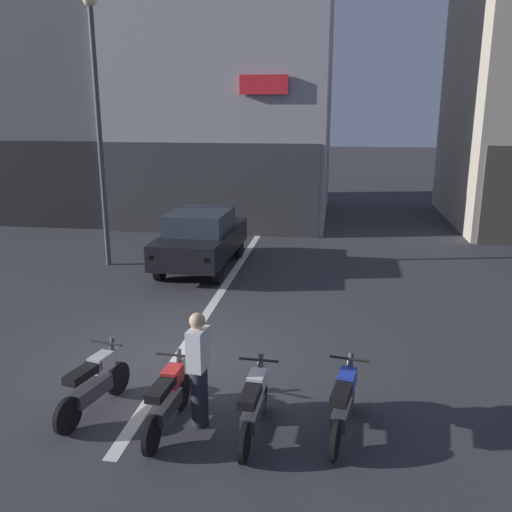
{
  "coord_description": "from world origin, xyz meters",
  "views": [
    {
      "loc": [
        2.71,
        -8.61,
        4.27
      ],
      "look_at": [
        1.12,
        2.0,
        1.4
      ],
      "focal_mm": 38.23,
      "sensor_mm": 36.0,
      "label": 1
    }
  ],
  "objects_px": {
    "motorcycle_red_row_left_mid": "(168,399)",
    "motorcycle_white_row_centre": "(254,405)",
    "motorcycle_blue_row_right_mid": "(344,403)",
    "person_by_motorcycles": "(199,369)",
    "motorcycle_silver_row_leftmost": "(94,383)",
    "street_lamp": "(98,108)",
    "car_black_crossing_near": "(201,237)"
  },
  "relations": [
    {
      "from": "car_black_crossing_near",
      "to": "person_by_motorcycles",
      "type": "bearing_deg",
      "value": -76.17
    },
    {
      "from": "motorcycle_red_row_left_mid",
      "to": "motorcycle_white_row_centre",
      "type": "xyz_separation_m",
      "value": [
        1.19,
        0.02,
        0.0
      ]
    },
    {
      "from": "motorcycle_silver_row_leftmost",
      "to": "motorcycle_white_row_centre",
      "type": "distance_m",
      "value": 2.39
    },
    {
      "from": "car_black_crossing_near",
      "to": "street_lamp",
      "type": "bearing_deg",
      "value": -179.54
    },
    {
      "from": "motorcycle_white_row_centre",
      "to": "motorcycle_blue_row_right_mid",
      "type": "relative_size",
      "value": 1.01
    },
    {
      "from": "motorcycle_red_row_left_mid",
      "to": "car_black_crossing_near",
      "type": "bearing_deg",
      "value": 100.73
    },
    {
      "from": "street_lamp",
      "to": "motorcycle_silver_row_leftmost",
      "type": "relative_size",
      "value": 4.37
    },
    {
      "from": "motorcycle_red_row_left_mid",
      "to": "person_by_motorcycles",
      "type": "relative_size",
      "value": 1.0
    },
    {
      "from": "motorcycle_blue_row_right_mid",
      "to": "person_by_motorcycles",
      "type": "distance_m",
      "value": 2.02
    },
    {
      "from": "motorcycle_white_row_centre",
      "to": "motorcycle_blue_row_right_mid",
      "type": "bearing_deg",
      "value": 10.61
    },
    {
      "from": "motorcycle_silver_row_leftmost",
      "to": "motorcycle_white_row_centre",
      "type": "bearing_deg",
      "value": -5.76
    },
    {
      "from": "motorcycle_blue_row_right_mid",
      "to": "motorcycle_red_row_left_mid",
      "type": "bearing_deg",
      "value": -174.1
    },
    {
      "from": "car_black_crossing_near",
      "to": "motorcycle_silver_row_leftmost",
      "type": "height_order",
      "value": "car_black_crossing_near"
    },
    {
      "from": "motorcycle_blue_row_right_mid",
      "to": "person_by_motorcycles",
      "type": "relative_size",
      "value": 0.99
    },
    {
      "from": "street_lamp",
      "to": "motorcycle_white_row_centre",
      "type": "bearing_deg",
      "value": -55.13
    },
    {
      "from": "motorcycle_blue_row_right_mid",
      "to": "street_lamp",
      "type": "bearing_deg",
      "value": 131.2
    },
    {
      "from": "street_lamp",
      "to": "motorcycle_white_row_centre",
      "type": "xyz_separation_m",
      "value": [
        5.41,
        -7.76,
        -3.88
      ]
    },
    {
      "from": "motorcycle_blue_row_right_mid",
      "to": "person_by_motorcycles",
      "type": "height_order",
      "value": "person_by_motorcycles"
    },
    {
      "from": "motorcycle_red_row_left_mid",
      "to": "motorcycle_white_row_centre",
      "type": "bearing_deg",
      "value": 1.1
    },
    {
      "from": "person_by_motorcycles",
      "to": "motorcycle_white_row_centre",
      "type": "bearing_deg",
      "value": -9.67
    },
    {
      "from": "car_black_crossing_near",
      "to": "person_by_motorcycles",
      "type": "relative_size",
      "value": 2.48
    },
    {
      "from": "street_lamp",
      "to": "motorcycle_white_row_centre",
      "type": "height_order",
      "value": "street_lamp"
    },
    {
      "from": "person_by_motorcycles",
      "to": "motorcycle_silver_row_leftmost",
      "type": "bearing_deg",
      "value": 176.18
    },
    {
      "from": "car_black_crossing_near",
      "to": "motorcycle_white_row_centre",
      "type": "height_order",
      "value": "car_black_crossing_near"
    },
    {
      "from": "street_lamp",
      "to": "motorcycle_white_row_centre",
      "type": "distance_m",
      "value": 10.23
    },
    {
      "from": "motorcycle_white_row_centre",
      "to": "person_by_motorcycles",
      "type": "relative_size",
      "value": 1.0
    },
    {
      "from": "street_lamp",
      "to": "person_by_motorcycles",
      "type": "height_order",
      "value": "street_lamp"
    },
    {
      "from": "motorcycle_white_row_centre",
      "to": "motorcycle_blue_row_right_mid",
      "type": "xyz_separation_m",
      "value": [
        1.19,
        0.22,
        0.0
      ]
    },
    {
      "from": "motorcycle_silver_row_leftmost",
      "to": "person_by_motorcycles",
      "type": "distance_m",
      "value": 1.64
    },
    {
      "from": "street_lamp",
      "to": "motorcycle_silver_row_leftmost",
      "type": "xyz_separation_m",
      "value": [
        3.03,
        -7.52,
        -3.88
      ]
    },
    {
      "from": "motorcycle_blue_row_right_mid",
      "to": "person_by_motorcycles",
      "type": "xyz_separation_m",
      "value": [
        -1.98,
        -0.09,
        0.4
      ]
    },
    {
      "from": "motorcycle_white_row_centre",
      "to": "motorcycle_red_row_left_mid",
      "type": "bearing_deg",
      "value": -178.9
    }
  ]
}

